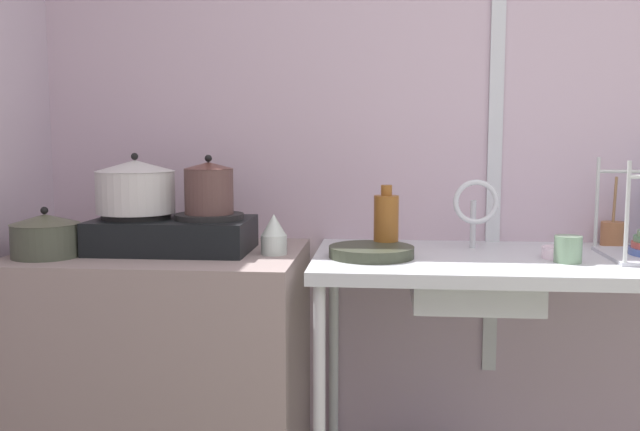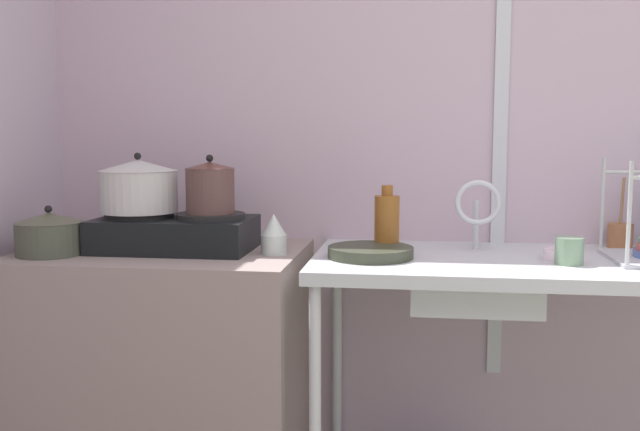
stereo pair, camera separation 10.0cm
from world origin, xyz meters
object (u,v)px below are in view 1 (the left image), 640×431
at_px(pot_on_left_burner, 135,186).
at_px(small_bowl_on_drainboard, 561,253).
at_px(faucet, 476,205).
at_px(frying_pan, 371,252).
at_px(percolator, 274,235).
at_px(sink_basin, 473,281).
at_px(pot_on_right_burner, 209,188).
at_px(pot_beside_stove, 45,235).
at_px(bottle_by_sink, 386,222).
at_px(cup_by_rack, 568,249).
at_px(stove, 173,233).
at_px(utensil_jar, 613,233).

xyz_separation_m(pot_on_left_burner, small_bowl_on_drainboard, (1.38, -0.02, -0.20)).
distance_m(faucet, frying_pan, 0.40).
distance_m(percolator, sink_basin, 0.65).
xyz_separation_m(frying_pan, small_bowl_on_drainboard, (0.59, 0.03, 0.00)).
bearing_deg(small_bowl_on_drainboard, pot_on_right_burner, 178.82).
distance_m(pot_beside_stove, bottle_by_sink, 1.10).
distance_m(sink_basin, faucet, 0.27).
bearing_deg(percolator, frying_pan, -4.89).
bearing_deg(small_bowl_on_drainboard, bottle_by_sink, 171.57).
distance_m(pot_on_right_burner, small_bowl_on_drainboard, 1.15).
distance_m(pot_beside_stove, sink_basin, 1.37).
bearing_deg(sink_basin, pot_on_right_burner, 177.14).
height_order(pot_on_right_burner, small_bowl_on_drainboard, pot_on_right_burner).
height_order(pot_on_right_burner, bottle_by_sink, pot_on_right_burner).
bearing_deg(pot_on_right_burner, bottle_by_sink, 5.67).
relative_size(pot_on_right_burner, pot_beside_stove, 0.90).
xyz_separation_m(pot_on_right_burner, frying_pan, (0.54, -0.06, -0.20)).
relative_size(pot_on_left_burner, cup_by_rack, 3.17).
height_order(pot_on_right_burner, sink_basin, pot_on_right_burner).
height_order(stove, small_bowl_on_drainboard, stove).
relative_size(sink_basin, cup_by_rack, 4.65).
distance_m(percolator, bottle_by_sink, 0.37).
bearing_deg(percolator, stove, 175.20).
xyz_separation_m(sink_basin, bottle_by_sink, (-0.28, 0.10, 0.17)).
distance_m(stove, faucet, 1.02).
relative_size(percolator, faucet, 0.55).
bearing_deg(faucet, bottle_by_sink, -170.16).
bearing_deg(percolator, pot_on_right_burner, 172.51).
bearing_deg(cup_by_rack, faucet, 141.96).
relative_size(pot_on_right_burner, small_bowl_on_drainboard, 1.68).
distance_m(small_bowl_on_drainboard, utensil_jar, 0.38).
height_order(pot_on_left_burner, small_bowl_on_drainboard, pot_on_left_burner).
bearing_deg(stove, cup_by_rack, -4.11).
xyz_separation_m(pot_on_left_burner, faucet, (1.13, 0.11, -0.06)).
bearing_deg(utensil_jar, pot_on_right_burner, -169.11).
bearing_deg(cup_by_rack, sink_basin, 170.22).
relative_size(stove, pot_on_right_burner, 2.66).
bearing_deg(stove, faucet, 6.22).
distance_m(sink_basin, frying_pan, 0.34).
xyz_separation_m(bottle_by_sink, utensil_jar, (0.79, 0.21, -0.05)).
bearing_deg(frying_pan, pot_on_right_burner, 174.04).
distance_m(faucet, cup_by_rack, 0.34).
xyz_separation_m(stove, faucet, (1.01, 0.11, 0.09)).
bearing_deg(faucet, utensil_jar, 17.38).
bearing_deg(cup_by_rack, pot_on_right_burner, 175.44).
bearing_deg(utensil_jar, pot_beside_stove, -167.67).
bearing_deg(pot_beside_stove, pot_on_right_burner, 16.23).
bearing_deg(stove, percolator, -4.80).
height_order(frying_pan, utensil_jar, utensil_jar).
bearing_deg(cup_by_rack, bottle_by_sink, 164.97).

